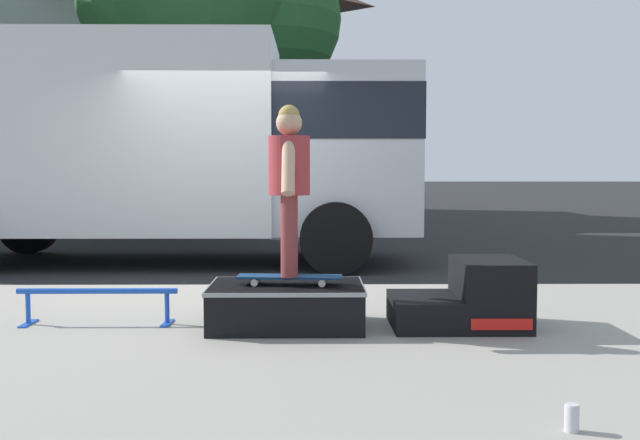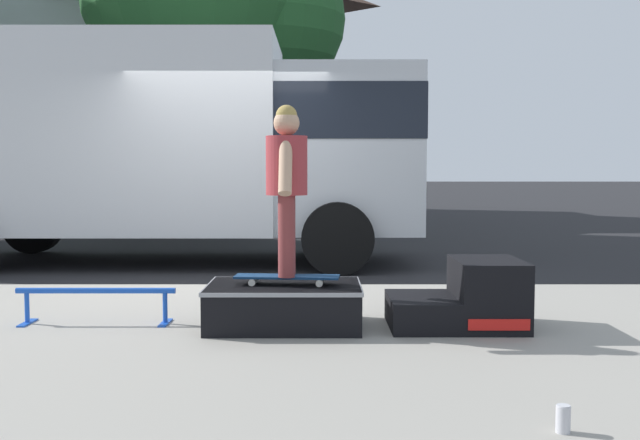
{
  "view_description": "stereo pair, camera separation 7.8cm",
  "coord_description": "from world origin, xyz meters",
  "px_view_note": "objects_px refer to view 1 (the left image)",
  "views": [
    {
      "loc": [
        1.07,
        -7.91,
        1.3
      ],
      "look_at": [
        1.14,
        -1.17,
        0.83
      ],
      "focal_mm": 40.85,
      "sensor_mm": 36.0,
      "label": 1
    },
    {
      "loc": [
        1.14,
        -7.91,
        1.3
      ],
      "look_at": [
        1.14,
        -1.17,
        0.83
      ],
      "focal_mm": 40.85,
      "sensor_mm": 36.0,
      "label": 2
    }
  ],
  "objects_px": {
    "grind_rail": "(97,298)",
    "skateboard": "(289,277)",
    "kicker_ramp": "(469,299)",
    "skate_box": "(287,304)",
    "skater_kid": "(289,176)",
    "box_truck": "(165,140)",
    "soda_can": "(572,418)"
  },
  "relations": [
    {
      "from": "grind_rail",
      "to": "skater_kid",
      "type": "relative_size",
      "value": 0.96
    },
    {
      "from": "kicker_ramp",
      "to": "skater_kid",
      "type": "height_order",
      "value": "skater_kid"
    },
    {
      "from": "skateboard",
      "to": "box_truck",
      "type": "distance_m",
      "value": 5.22
    },
    {
      "from": "soda_can",
      "to": "box_truck",
      "type": "distance_m",
      "value": 7.77
    },
    {
      "from": "soda_can",
      "to": "skate_box",
      "type": "bearing_deg",
      "value": 121.69
    },
    {
      "from": "grind_rail",
      "to": "soda_can",
      "type": "xyz_separation_m",
      "value": [
        2.81,
        -2.31,
        -0.14
      ]
    },
    {
      "from": "skater_kid",
      "to": "box_truck",
      "type": "height_order",
      "value": "box_truck"
    },
    {
      "from": "kicker_ramp",
      "to": "box_truck",
      "type": "height_order",
      "value": "box_truck"
    },
    {
      "from": "grind_rail",
      "to": "skateboard",
      "type": "xyz_separation_m",
      "value": [
        1.47,
        -0.12,
        0.18
      ]
    },
    {
      "from": "kicker_ramp",
      "to": "grind_rail",
      "type": "xyz_separation_m",
      "value": [
        -2.82,
        0.11,
        -0.01
      ]
    },
    {
      "from": "skate_box",
      "to": "soda_can",
      "type": "height_order",
      "value": "skate_box"
    },
    {
      "from": "skate_box",
      "to": "kicker_ramp",
      "type": "height_order",
      "value": "kicker_ramp"
    },
    {
      "from": "skateboard",
      "to": "box_truck",
      "type": "relative_size",
      "value": 0.11
    },
    {
      "from": "soda_can",
      "to": "box_truck",
      "type": "xyz_separation_m",
      "value": [
        -3.2,
        6.92,
        1.52
      ]
    },
    {
      "from": "kicker_ramp",
      "to": "grind_rail",
      "type": "bearing_deg",
      "value": 177.82
    },
    {
      "from": "skater_kid",
      "to": "skate_box",
      "type": "bearing_deg",
      "value": 145.86
    },
    {
      "from": "skateboard",
      "to": "soda_can",
      "type": "xyz_separation_m",
      "value": [
        1.34,
        -2.19,
        -0.32
      ]
    },
    {
      "from": "skate_box",
      "to": "grind_rail",
      "type": "height_order",
      "value": "skate_box"
    },
    {
      "from": "kicker_ramp",
      "to": "skateboard",
      "type": "height_order",
      "value": "kicker_ramp"
    },
    {
      "from": "kicker_ramp",
      "to": "soda_can",
      "type": "distance_m",
      "value": 2.21
    },
    {
      "from": "skate_box",
      "to": "soda_can",
      "type": "xyz_separation_m",
      "value": [
        1.36,
        -2.21,
        -0.11
      ]
    },
    {
      "from": "grind_rail",
      "to": "skateboard",
      "type": "bearing_deg",
      "value": -4.75
    },
    {
      "from": "kicker_ramp",
      "to": "soda_can",
      "type": "xyz_separation_m",
      "value": [
        -0.01,
        -2.21,
        -0.15
      ]
    },
    {
      "from": "skate_box",
      "to": "box_truck",
      "type": "height_order",
      "value": "box_truck"
    },
    {
      "from": "box_truck",
      "to": "soda_can",
      "type": "bearing_deg",
      "value": -65.19
    },
    {
      "from": "grind_rail",
      "to": "soda_can",
      "type": "distance_m",
      "value": 3.64
    },
    {
      "from": "skate_box",
      "to": "kicker_ramp",
      "type": "bearing_deg",
      "value": -0.02
    },
    {
      "from": "kicker_ramp",
      "to": "skateboard",
      "type": "xyz_separation_m",
      "value": [
        -1.35,
        -0.01,
        0.17
      ]
    },
    {
      "from": "box_truck",
      "to": "kicker_ramp",
      "type": "bearing_deg",
      "value": -55.73
    },
    {
      "from": "skateboard",
      "to": "skate_box",
      "type": "bearing_deg",
      "value": 145.86
    },
    {
      "from": "kicker_ramp",
      "to": "soda_can",
      "type": "bearing_deg",
      "value": -90.33
    },
    {
      "from": "kicker_ramp",
      "to": "skater_kid",
      "type": "distance_m",
      "value": 1.64
    }
  ]
}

